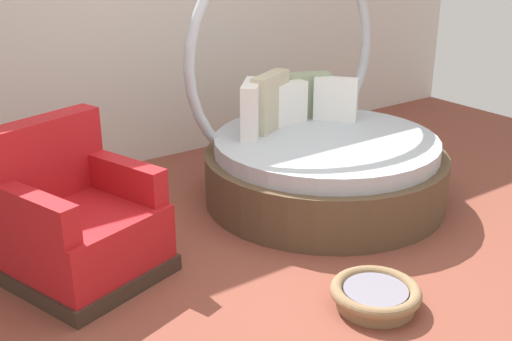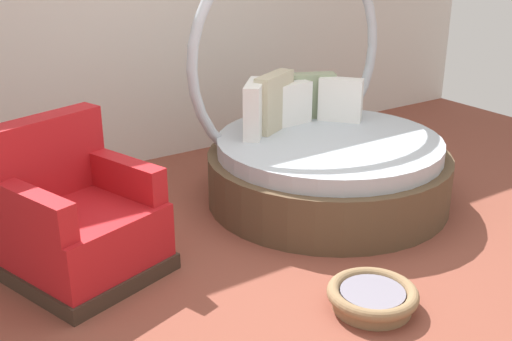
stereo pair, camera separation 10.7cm
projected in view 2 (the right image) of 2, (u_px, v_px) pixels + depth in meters
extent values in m
cube|color=brown|center=(308.00, 276.00, 3.84)|extent=(8.00, 8.00, 0.02)
cube|color=silver|center=(130.00, 7.00, 5.25)|extent=(8.00, 0.12, 2.72)
cylinder|color=brown|center=(328.00, 177.00, 4.82)|extent=(1.84, 1.84, 0.39)
cylinder|color=#B2BCC6|center=(329.00, 145.00, 4.72)|extent=(1.69, 1.69, 0.12)
torus|color=#B2BCC6|center=(290.00, 57.00, 4.90)|extent=(1.83, 0.08, 1.83)
cube|color=white|center=(340.00, 100.00, 5.06)|extent=(0.31, 0.34, 0.35)
cube|color=#93A37F|center=(312.00, 95.00, 5.15)|extent=(0.38, 0.26, 0.37)
cube|color=white|center=(291.00, 104.00, 4.97)|extent=(0.34, 0.14, 0.33)
cube|color=#BCB293|center=(274.00, 102.00, 4.84)|extent=(0.44, 0.31, 0.43)
cube|color=white|center=(255.00, 109.00, 4.70)|extent=(0.36, 0.38, 0.40)
cube|color=#38281E|center=(88.00, 266.00, 3.84)|extent=(1.00, 1.00, 0.10)
cube|color=red|center=(84.00, 234.00, 3.76)|extent=(0.96, 0.96, 0.34)
cube|color=red|center=(45.00, 157.00, 3.78)|extent=(0.77, 0.38, 0.50)
cube|color=red|center=(31.00, 209.00, 3.42)|extent=(0.32, 0.69, 0.22)
cube|color=red|center=(122.00, 175.00, 3.89)|extent=(0.32, 0.69, 0.22)
cylinder|color=#8E704C|center=(372.00, 303.00, 3.49)|extent=(0.44, 0.44, 0.06)
torus|color=#8E704C|center=(373.00, 293.00, 3.47)|extent=(0.51, 0.51, 0.07)
cylinder|color=gray|center=(373.00, 295.00, 3.47)|extent=(0.36, 0.36, 0.05)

